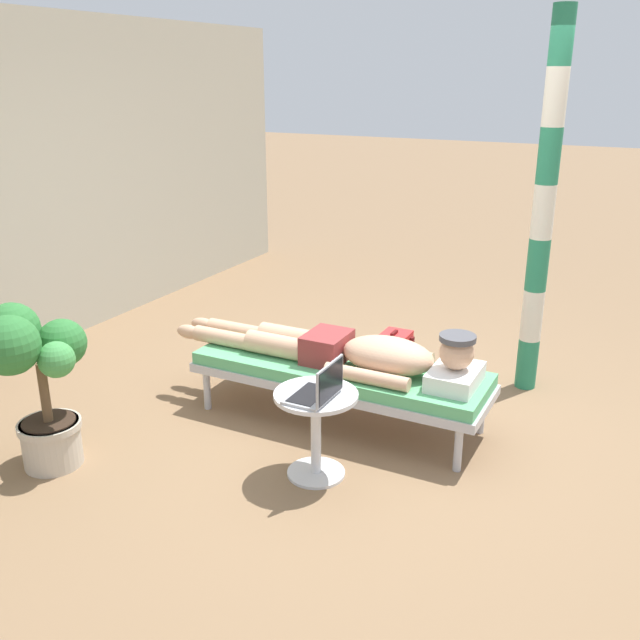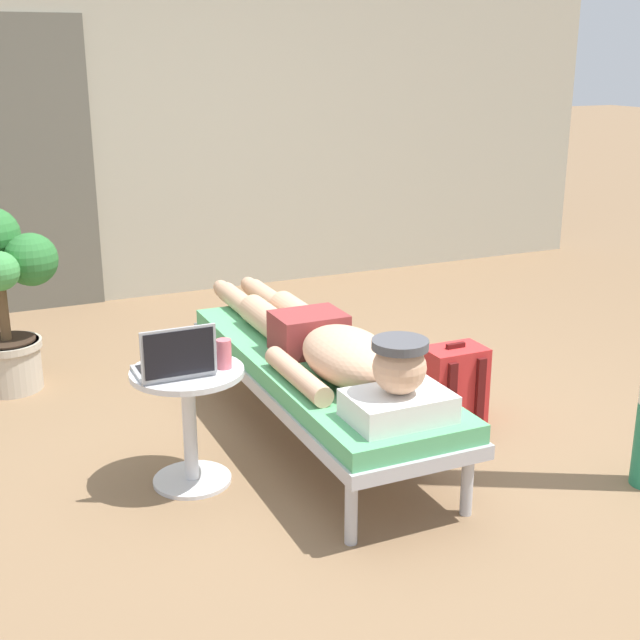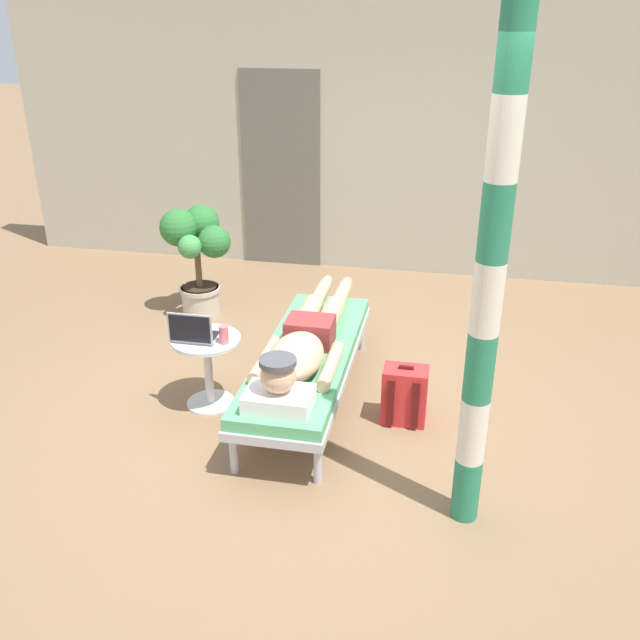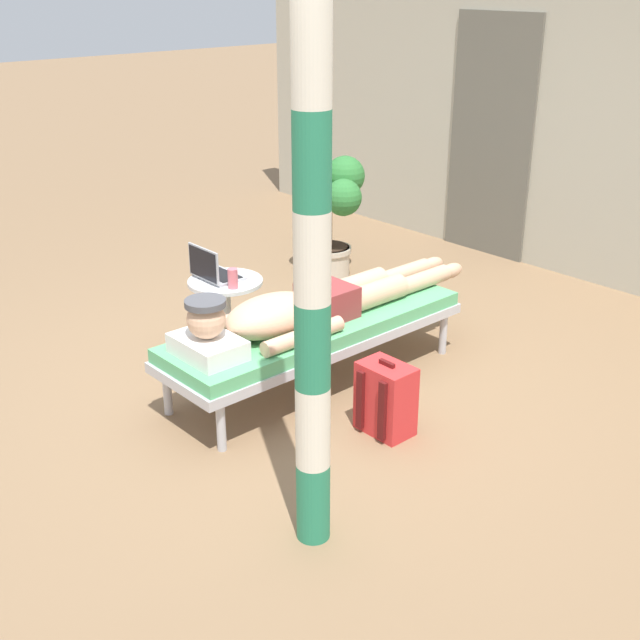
% 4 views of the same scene
% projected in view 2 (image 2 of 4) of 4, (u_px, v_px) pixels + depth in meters
% --- Properties ---
extents(ground_plane, '(40.00, 40.00, 0.00)m').
position_uv_depth(ground_plane, '(332.00, 449.00, 4.04)').
color(ground_plane, '#846647').
extents(house_wall_back, '(7.60, 0.20, 2.70)m').
position_uv_depth(house_wall_back, '(154.00, 114.00, 6.28)').
color(house_wall_back, '#B2AD99').
rests_on(house_wall_back, ground).
extents(house_door_panel, '(0.84, 0.03, 2.04)m').
position_uv_depth(house_door_panel, '(32.00, 168.00, 5.93)').
color(house_door_panel, '#625F54').
rests_on(house_door_panel, ground).
extents(lounge_chair, '(0.62, 1.99, 0.42)m').
position_uv_depth(lounge_chair, '(317.00, 372.00, 4.04)').
color(lounge_chair, '#B7B7BC').
rests_on(lounge_chair, ground).
extents(person_reclining, '(0.53, 2.17, 0.33)m').
position_uv_depth(person_reclining, '(326.00, 344.00, 3.90)').
color(person_reclining, white).
rests_on(person_reclining, lounge_chair).
extents(side_table, '(0.48, 0.48, 0.52)m').
position_uv_depth(side_table, '(189.00, 406.00, 3.63)').
color(side_table, silver).
rests_on(side_table, ground).
extents(laptop, '(0.31, 0.24, 0.23)m').
position_uv_depth(laptop, '(175.00, 362.00, 3.49)').
color(laptop, '#A5A8AD').
rests_on(laptop, side_table).
extents(drink_glass, '(0.06, 0.06, 0.13)m').
position_uv_depth(drink_glass, '(224.00, 354.00, 3.57)').
color(drink_glass, '#D86672').
rests_on(drink_glass, side_table).
extents(backpack, '(0.30, 0.26, 0.42)m').
position_uv_depth(backpack, '(453.00, 386.00, 4.27)').
color(backpack, red).
rests_on(backpack, ground).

